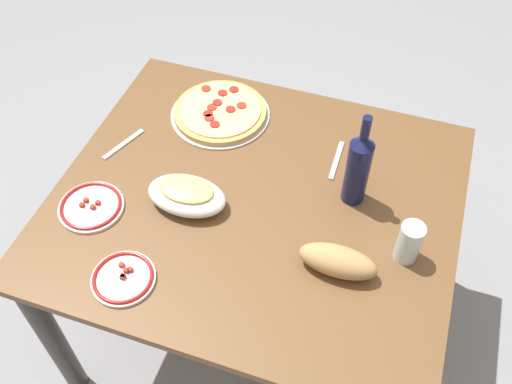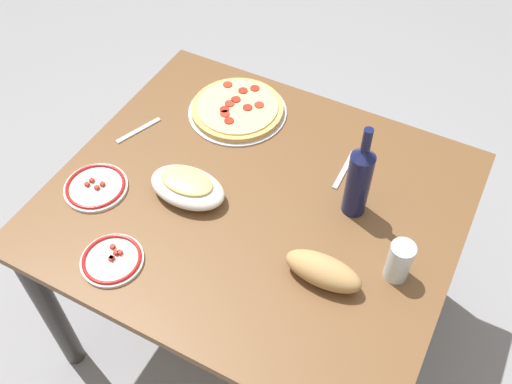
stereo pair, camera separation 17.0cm
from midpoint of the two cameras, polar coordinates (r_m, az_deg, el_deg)
name	(u,v)px [view 2 (the right image)]	position (r m, az deg, el deg)	size (l,w,h in m)	color
ground_plane	(256,318)	(2.36, 2.11, -12.56)	(8.00, 8.00, 0.00)	gray
dining_table	(256,222)	(1.81, 2.68, -3.21)	(1.20, 1.04, 0.76)	brown
pepperoni_pizza	(237,109)	(1.97, 0.63, 8.10)	(0.34, 0.34, 0.03)	#B7B7BC
baked_pasta_dish	(187,186)	(1.70, -4.01, 0.43)	(0.24, 0.15, 0.08)	white
wine_bottle	(359,179)	(1.64, 13.12, 1.07)	(0.07, 0.07, 0.32)	#141942
water_glass	(399,261)	(1.58, 17.06, -6.79)	(0.07, 0.07, 0.13)	silver
side_plate_near	(112,260)	(1.61, -11.18, -6.79)	(0.17, 0.17, 0.02)	white
side_plate_far	(96,187)	(1.78, -13.03, 0.34)	(0.19, 0.19, 0.02)	white
bread_loaf	(323,271)	(1.54, 9.85, -7.94)	(0.21, 0.09, 0.08)	tan
fork_left	(344,170)	(1.83, 11.40, 2.02)	(0.17, 0.02, 0.01)	#B7B7BC
fork_right	(139,130)	(1.94, -9.14, 5.93)	(0.17, 0.02, 0.01)	#B7B7BC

